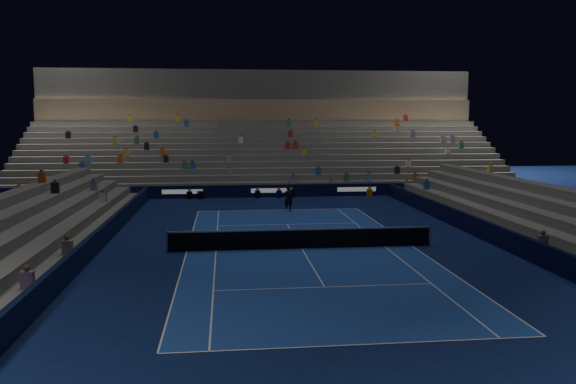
{
  "coord_description": "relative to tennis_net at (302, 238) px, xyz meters",
  "views": [
    {
      "loc": [
        -3.61,
        -26.64,
        6.21
      ],
      "look_at": [
        0.0,
        6.0,
        2.0
      ],
      "focal_mm": 35.45,
      "sensor_mm": 36.0,
      "label": 1
    }
  ],
  "objects": [
    {
      "name": "broadcast_camera",
      "position": [
        -5.57,
        18.04,
        -0.19
      ],
      "size": [
        0.6,
        0.97,
        0.6
      ],
      "color": "black",
      "rests_on": "ground"
    },
    {
      "name": "grandstand_west",
      "position": [
        -13.17,
        0.0,
        0.41
      ],
      "size": [
        5.0,
        37.0,
        2.5
      ],
      "color": "slate",
      "rests_on": "ground"
    },
    {
      "name": "tennis_net",
      "position": [
        0.0,
        0.0,
        0.0
      ],
      "size": [
        12.9,
        0.1,
        1.1
      ],
      "color": "#B2B2B7",
      "rests_on": "ground"
    },
    {
      "name": "ground",
      "position": [
        0.0,
        0.0,
        -0.5
      ],
      "size": [
        90.0,
        90.0,
        0.0
      ],
      "primitive_type": "plane",
      "color": "#0B1846",
      "rests_on": "ground"
    },
    {
      "name": "grandstand_east",
      "position": [
        13.17,
        0.0,
        0.41
      ],
      "size": [
        5.0,
        37.0,
        2.5
      ],
      "color": "slate",
      "rests_on": "ground"
    },
    {
      "name": "grandstand_main",
      "position": [
        0.0,
        27.9,
        2.87
      ],
      "size": [
        44.0,
        15.2,
        11.2
      ],
      "color": "slate",
      "rests_on": "ground"
    },
    {
      "name": "sponsor_barrier_west",
      "position": [
        -9.7,
        0.0,
        -0.0
      ],
      "size": [
        0.25,
        37.0,
        1.0
      ],
      "primitive_type": "cube",
      "color": "black",
      "rests_on": "ground"
    },
    {
      "name": "sponsor_barrier_east",
      "position": [
        9.7,
        0.0,
        -0.0
      ],
      "size": [
        0.25,
        37.0,
        1.0
      ],
      "primitive_type": "cube",
      "color": "black",
      "rests_on": "ground"
    },
    {
      "name": "tennis_player",
      "position": [
        0.61,
        11.33,
        0.36
      ],
      "size": [
        0.75,
        0.64,
        1.74
      ],
      "primitive_type": "imported",
      "rotation": [
        0.0,
        0.0,
        2.72
      ],
      "color": "black",
      "rests_on": "ground"
    },
    {
      "name": "sponsor_barrier_far",
      "position": [
        0.0,
        18.5,
        -0.0
      ],
      "size": [
        44.0,
        0.25,
        1.0
      ],
      "primitive_type": "cube",
      "color": "black",
      "rests_on": "ground"
    },
    {
      "name": "court_surface",
      "position": [
        0.0,
        0.0,
        -0.5
      ],
      "size": [
        10.97,
        23.77,
        0.01
      ],
      "primitive_type": "cube",
      "color": "#1C3F9A",
      "rests_on": "ground"
    }
  ]
}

